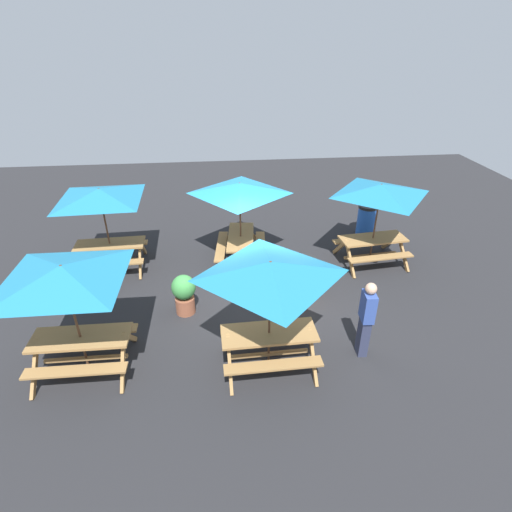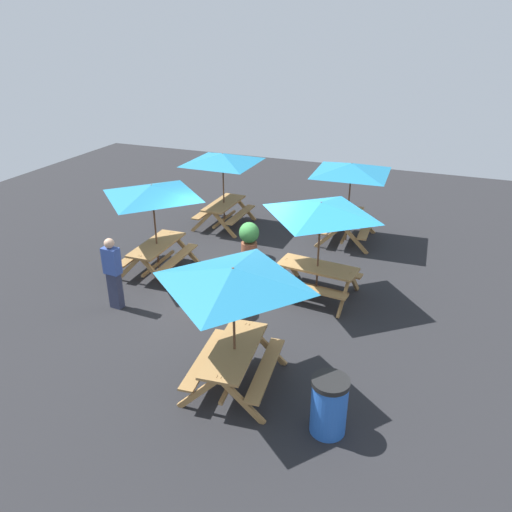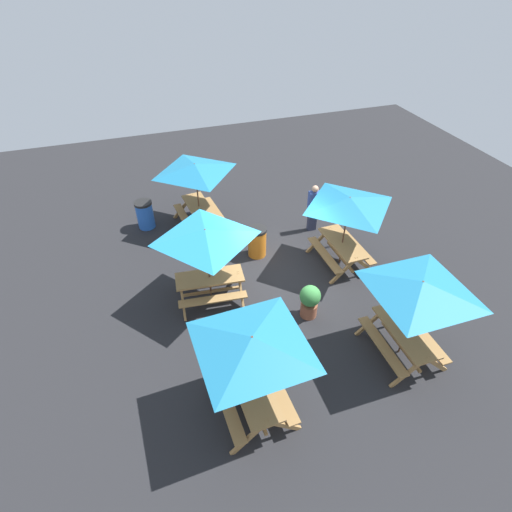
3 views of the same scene
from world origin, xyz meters
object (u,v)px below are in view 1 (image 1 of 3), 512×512
at_px(trash_bin_blue, 366,220).
at_px(person_standing, 366,318).
at_px(picnic_table_0, 270,277).
at_px(picnic_table_3, 101,200).
at_px(trash_bin_orange, 304,276).
at_px(picnic_table_4, 240,194).
at_px(picnic_table_2, 380,196).
at_px(potted_plant_0, 184,293).
at_px(picnic_table_1, 65,281).

height_order(trash_bin_blue, person_standing, person_standing).
relative_size(picnic_table_0, trash_bin_blue, 2.38).
distance_m(picnic_table_3, trash_bin_orange, 5.45).
bearing_deg(picnic_table_0, picnic_table_4, -88.00).
xyz_separation_m(trash_bin_orange, person_standing, (-0.72, 2.20, 0.39)).
height_order(picnic_table_3, trash_bin_blue, picnic_table_3).
distance_m(picnic_table_2, trash_bin_orange, 2.97).
relative_size(picnic_table_3, trash_bin_blue, 2.88).
bearing_deg(trash_bin_orange, potted_plant_0, 9.23).
distance_m(picnic_table_0, picnic_table_4, 4.10).
bearing_deg(trash_bin_blue, picnic_table_1, 35.10).
relative_size(trash_bin_orange, person_standing, 0.59).
bearing_deg(picnic_table_4, picnic_table_1, -34.24).
distance_m(picnic_table_2, potted_plant_0, 5.56).
xyz_separation_m(picnic_table_0, picnic_table_2, (-3.36, -3.61, 0.00)).
relative_size(trash_bin_blue, trash_bin_orange, 1.00).
distance_m(picnic_table_0, trash_bin_orange, 2.97).
bearing_deg(trash_bin_orange, trash_bin_blue, -130.54).
relative_size(trash_bin_blue, person_standing, 0.59).
xyz_separation_m(picnic_table_0, person_standing, (-1.90, -0.08, -1.10)).
xyz_separation_m(trash_bin_blue, potted_plant_0, (5.53, 3.58, 0.04)).
height_order(picnic_table_1, person_standing, picnic_table_1).
xyz_separation_m(trash_bin_blue, trash_bin_orange, (2.66, 3.11, 0.00)).
bearing_deg(picnic_table_2, trash_bin_orange, 25.52).
bearing_deg(picnic_table_1, picnic_table_4, -129.62).
distance_m(picnic_table_3, person_standing, 7.00).
height_order(picnic_table_0, picnic_table_3, same).
distance_m(picnic_table_2, person_standing, 3.98).
bearing_deg(trash_bin_orange, picnic_table_1, 23.62).
relative_size(picnic_table_2, potted_plant_0, 2.40).
bearing_deg(person_standing, picnic_table_3, 58.90).
xyz_separation_m(picnic_table_1, trash_bin_blue, (-7.33, -5.16, -1.49)).
xyz_separation_m(picnic_table_1, potted_plant_0, (-1.80, -1.58, -1.45)).
bearing_deg(potted_plant_0, picnic_table_2, -160.43).
distance_m(picnic_table_4, potted_plant_0, 3.07).
distance_m(picnic_table_4, person_standing, 4.68).
bearing_deg(picnic_table_2, picnic_table_4, -13.44).
bearing_deg(trash_bin_blue, picnic_table_3, 10.10).
height_order(picnic_table_4, trash_bin_orange, picnic_table_4).
bearing_deg(picnic_table_3, picnic_table_1, 91.70).
bearing_deg(picnic_table_1, picnic_table_2, -153.29).
xyz_separation_m(picnic_table_4, trash_bin_blue, (-4.08, -1.29, -1.49)).
bearing_deg(picnic_table_3, picnic_table_0, 130.70).
bearing_deg(picnic_table_1, potted_plant_0, -138.30).
height_order(picnic_table_0, picnic_table_2, same).
height_order(picnic_table_1, picnic_table_3, same).
height_order(picnic_table_1, trash_bin_orange, picnic_table_1).
relative_size(potted_plant_0, person_standing, 0.58).
height_order(picnic_table_4, person_standing, picnic_table_4).
bearing_deg(potted_plant_0, picnic_table_0, 133.08).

